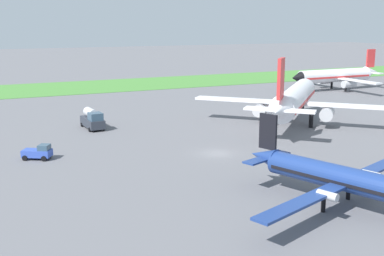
{
  "coord_description": "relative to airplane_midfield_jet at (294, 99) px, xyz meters",
  "views": [
    {
      "loc": [
        -29.81,
        -55.33,
        17.16
      ],
      "look_at": [
        -2.03,
        3.51,
        3.0
      ],
      "focal_mm": 45.07,
      "sensor_mm": 36.0,
      "label": 1
    }
  ],
  "objects": [
    {
      "name": "airplane_foreground_turboprop",
      "position": [
        -19.03,
        -33.17,
        -1.6
      ],
      "size": [
        25.24,
        21.83,
        7.84
      ],
      "rotation": [
        0.0,
        0.0,
        5.05
      ],
      "color": "navy",
      "rests_on": "ground_plane"
    },
    {
      "name": "ground_plane",
      "position": [
        -20.7,
        -10.81,
        -4.47
      ],
      "size": [
        600.0,
        600.0,
        0.0
      ],
      "primitive_type": "plane",
      "color": "slate"
    },
    {
      "name": "pushback_tug_by_runway",
      "position": [
        -42.86,
        -3.5,
        -3.56
      ],
      "size": [
        4.01,
        3.42,
        1.95
      ],
      "rotation": [
        0.0,
        0.0,
        5.74
      ],
      "color": "#334FB2",
      "rests_on": "ground_plane"
    },
    {
      "name": "airplane_midfield_jet",
      "position": [
        0.0,
        0.0,
        0.0
      ],
      "size": [
        27.87,
        27.58,
        12.41
      ],
      "rotation": [
        0.0,
        0.0,
        0.78
      ],
      "color": "white",
      "rests_on": "ground_plane"
    },
    {
      "name": "airplane_parked_jet_far",
      "position": [
        37.65,
        31.82,
        -0.74
      ],
      "size": [
        28.68,
        29.28,
        10.37
      ],
      "rotation": [
        0.0,
        0.0,
        3.15
      ],
      "color": "white",
      "rests_on": "ground_plane"
    },
    {
      "name": "fuel_truck_near_gate",
      "position": [
        -32.0,
        11.83,
        -2.89
      ],
      "size": [
        2.93,
        6.62,
        3.29
      ],
      "rotation": [
        0.0,
        0.0,
        4.77
      ],
      "color": "#2D333D",
      "rests_on": "ground_plane"
    },
    {
      "name": "grass_taxiway_strip",
      "position": [
        -20.7,
        65.88,
        -4.43
      ],
      "size": [
        360.0,
        28.0,
        0.08
      ],
      "primitive_type": "cube",
      "color": "#478438",
      "rests_on": "ground_plane"
    }
  ]
}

